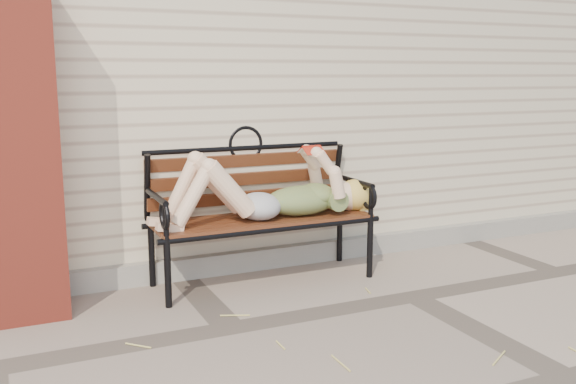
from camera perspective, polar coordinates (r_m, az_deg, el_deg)
name	(u,v)px	position (r m, az deg, el deg)	size (l,w,h in m)	color
ground	(414,297)	(4.26, 11.12, -9.11)	(80.00, 80.00, 0.00)	gray
house_wall	(246,65)	(6.68, -3.77, 11.23)	(8.00, 4.00, 3.00)	beige
foundation_strip	(341,248)	(5.02, 4.70, -5.02)	(8.00, 0.10, 0.15)	gray
brick_pillar	(11,147)	(4.02, -23.40, 3.70)	(0.50, 0.50, 2.00)	#AC3726
garden_bench	(257,195)	(4.42, -2.75, -0.25)	(1.63, 0.65, 1.06)	black
reading_woman	(266,193)	(4.30, -1.95, -0.06)	(1.54, 0.35, 0.48)	#0A434C
straw_scatter	(316,331)	(3.65, 2.54, -12.22)	(2.75, 1.66, 0.01)	tan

